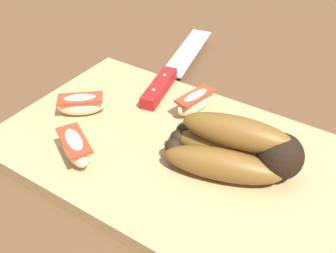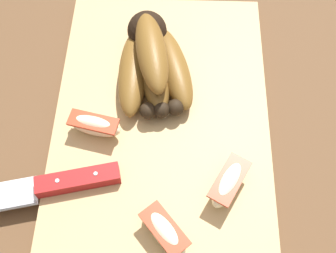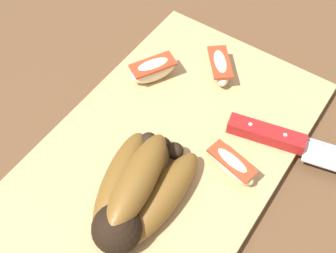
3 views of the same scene
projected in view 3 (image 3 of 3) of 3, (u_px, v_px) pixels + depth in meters
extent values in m
plane|color=brown|center=(168.00, 155.00, 0.58)|extent=(6.00, 6.00, 0.00)
cube|color=tan|center=(165.00, 153.00, 0.57)|extent=(0.44, 0.28, 0.02)
sphere|color=black|center=(117.00, 229.00, 0.46)|extent=(0.05, 0.05, 0.05)
ellipsoid|color=brown|center=(163.00, 197.00, 0.50)|extent=(0.14, 0.04, 0.04)
sphere|color=black|center=(175.00, 151.00, 0.53)|extent=(0.02, 0.02, 0.02)
ellipsoid|color=brown|center=(141.00, 188.00, 0.50)|extent=(0.14, 0.06, 0.04)
sphere|color=black|center=(164.00, 146.00, 0.54)|extent=(0.02, 0.02, 0.02)
ellipsoid|color=brown|center=(121.00, 180.00, 0.51)|extent=(0.14, 0.08, 0.04)
sphere|color=black|center=(149.00, 141.00, 0.54)|extent=(0.02, 0.02, 0.02)
ellipsoid|color=brown|center=(137.00, 181.00, 0.48)|extent=(0.14, 0.07, 0.04)
cube|color=maroon|center=(266.00, 134.00, 0.56)|extent=(0.04, 0.10, 0.02)
cylinder|color=#B2B2B7|center=(250.00, 124.00, 0.56)|extent=(0.01, 0.01, 0.00)
cylinder|color=#B2B2B7|center=(285.00, 135.00, 0.55)|extent=(0.01, 0.01, 0.00)
ellipsoid|color=beige|center=(219.00, 67.00, 0.62)|extent=(0.07, 0.06, 0.03)
cube|color=#B2381E|center=(220.00, 62.00, 0.61)|extent=(0.06, 0.06, 0.00)
ellipsoid|color=beige|center=(231.00, 165.00, 0.52)|extent=(0.04, 0.07, 0.03)
cube|color=#B2381E|center=(232.00, 161.00, 0.52)|extent=(0.04, 0.07, 0.00)
ellipsoid|color=beige|center=(153.00, 70.00, 0.61)|extent=(0.07, 0.06, 0.03)
cube|color=#B2381E|center=(153.00, 65.00, 0.60)|extent=(0.07, 0.05, 0.00)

